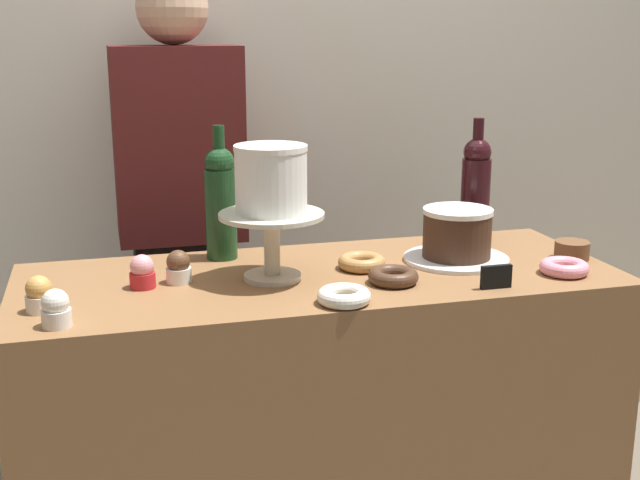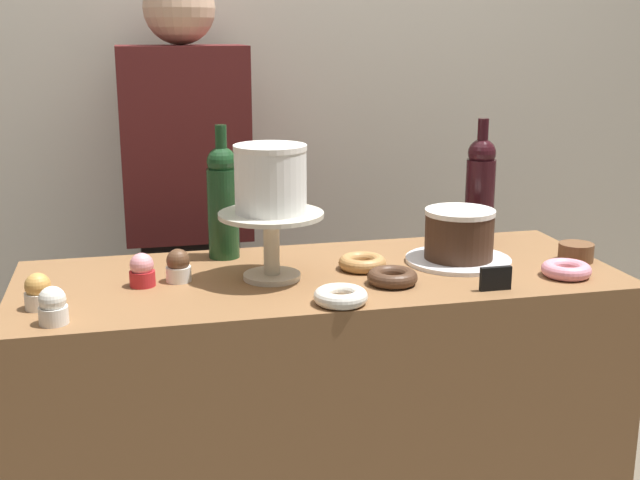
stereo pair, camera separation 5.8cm
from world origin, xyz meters
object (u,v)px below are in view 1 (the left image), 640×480
(donut_chocolate, at_px, (393,276))
(donut_sugar, at_px, (344,296))
(donut_pink, at_px, (564,267))
(price_sign_chalkboard, at_px, (496,277))
(cupcake_chocolate, at_px, (178,268))
(cupcake_strawberry, at_px, (142,272))
(cupcake_caramel, at_px, (39,295))
(donut_maple, at_px, (362,262))
(wine_bottle_green, at_px, (221,200))
(cookie_stack, at_px, (572,250))
(cupcake_vanilla, at_px, (56,309))
(white_layer_cake, at_px, (271,179))
(wine_bottle_dark_red, at_px, (476,188))
(cake_stand_pedestal, at_px, (272,234))
(chocolate_round_cake, at_px, (457,233))
(barista_figure, at_px, (182,241))

(donut_chocolate, bearing_deg, donut_sugar, -144.71)
(donut_pink, xyz_separation_m, price_sign_chalkboard, (-0.20, -0.06, 0.01))
(cupcake_chocolate, distance_m, cupcake_strawberry, 0.08)
(cupcake_caramel, xyz_separation_m, donut_maple, (0.71, 0.12, -0.02))
(wine_bottle_green, height_order, cupcake_chocolate, wine_bottle_green)
(wine_bottle_green, bearing_deg, cupcake_caramel, -144.01)
(donut_chocolate, height_order, donut_maple, same)
(cupcake_chocolate, bearing_deg, donut_chocolate, -15.84)
(donut_pink, height_order, cookie_stack, cookie_stack)
(cupcake_vanilla, bearing_deg, cookie_stack, 7.67)
(white_layer_cake, height_order, wine_bottle_dark_red, wine_bottle_dark_red)
(cake_stand_pedestal, xyz_separation_m, cupcake_chocolate, (-0.21, 0.03, -0.07))
(chocolate_round_cake, height_order, cookie_stack, chocolate_round_cake)
(cake_stand_pedestal, height_order, cupcake_chocolate, cake_stand_pedestal)
(chocolate_round_cake, height_order, donut_chocolate, chocolate_round_cake)
(wine_bottle_dark_red, relative_size, price_sign_chalkboard, 4.65)
(white_layer_cake, relative_size, cupcake_strawberry, 2.16)
(cupcake_strawberry, xyz_separation_m, donut_pink, (0.94, -0.15, -0.02))
(cupcake_strawberry, distance_m, donut_chocolate, 0.55)
(cake_stand_pedestal, relative_size, chocolate_round_cake, 1.40)
(chocolate_round_cake, relative_size, cupcake_vanilla, 2.25)
(cake_stand_pedestal, relative_size, cookie_stack, 2.80)
(wine_bottle_dark_red, height_order, donut_pink, wine_bottle_dark_red)
(wine_bottle_dark_red, distance_m, donut_chocolate, 0.46)
(cupcake_vanilla, xyz_separation_m, donut_maple, (0.68, 0.21, -0.02))
(white_layer_cake, height_order, price_sign_chalkboard, white_layer_cake)
(cookie_stack, distance_m, price_sign_chalkboard, 0.33)
(cupcake_vanilla, height_order, price_sign_chalkboard, cupcake_vanilla)
(donut_chocolate, relative_size, barista_figure, 0.07)
(donut_pink, distance_m, donut_maple, 0.46)
(donut_maple, height_order, cookie_stack, cookie_stack)
(cake_stand_pedestal, bearing_deg, price_sign_chalkboard, -23.06)
(cookie_stack, bearing_deg, cupcake_vanilla, -172.33)
(wine_bottle_green, height_order, cupcake_caramel, wine_bottle_green)
(donut_pink, height_order, donut_maple, same)
(chocolate_round_cake, xyz_separation_m, cupcake_caramel, (-0.95, -0.12, -0.04))
(cupcake_chocolate, height_order, donut_maple, cupcake_chocolate)
(wine_bottle_green, distance_m, donut_pink, 0.82)
(chocolate_round_cake, relative_size, donut_chocolate, 1.49)
(white_layer_cake, height_order, cupcake_caramel, white_layer_cake)
(donut_maple, bearing_deg, white_layer_cake, -173.55)
(cupcake_strawberry, height_order, donut_chocolate, cupcake_strawberry)
(cupcake_vanilla, relative_size, price_sign_chalkboard, 1.06)
(cake_stand_pedestal, height_order, wine_bottle_dark_red, wine_bottle_dark_red)
(donut_chocolate, relative_size, donut_pink, 1.00)
(wine_bottle_dark_red, distance_m, donut_maple, 0.42)
(price_sign_chalkboard, distance_m, barista_figure, 1.02)
(donut_chocolate, xyz_separation_m, donut_pink, (0.40, -0.04, 0.00))
(cupcake_chocolate, xyz_separation_m, donut_chocolate, (0.46, -0.13, -0.02))
(cupcake_chocolate, height_order, price_sign_chalkboard, cupcake_chocolate)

